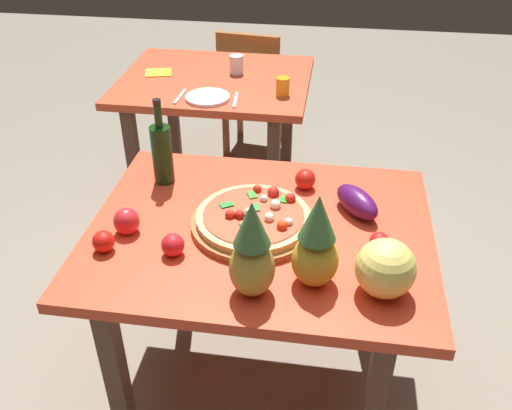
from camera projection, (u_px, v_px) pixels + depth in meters
ground_plane at (259, 378)px, 2.29m from camera, size 10.00×10.00×0.00m
display_table at (260, 250)px, 1.91m from camera, size 1.14×0.91×0.77m
background_table at (216, 97)px, 3.04m from camera, size 1.01×0.84×0.77m
dining_chair at (253, 85)px, 3.66m from camera, size 0.45×0.45×0.85m
pizza_board at (254, 223)px, 1.86m from camera, size 0.42×0.42×0.02m
pizza at (255, 215)px, 1.84m from camera, size 0.38×0.38×0.06m
wine_bottle at (162, 152)px, 2.04m from camera, size 0.08×0.08×0.33m
pineapple_left at (252, 254)px, 1.52m from camera, size 0.13×0.13×0.31m
pineapple_right at (316, 245)px, 1.56m from camera, size 0.14×0.14×0.30m
melon at (385, 268)px, 1.55m from camera, size 0.17×0.17×0.17m
bell_pepper at (127, 221)px, 1.81m from camera, size 0.08×0.08×0.09m
eggplant at (357, 202)px, 1.90m from camera, size 0.19×0.21×0.09m
tomato_near_board at (173, 245)px, 1.72m from camera, size 0.07×0.07×0.07m
tomato_by_bottle at (305, 179)px, 2.04m from camera, size 0.08×0.08×0.08m
tomato_at_corner at (103, 241)px, 1.74m from camera, size 0.07×0.07×0.07m
tomato_beside_pepper at (379, 242)px, 1.74m from camera, size 0.06×0.06×0.06m
drinking_glass_juice at (283, 86)px, 2.76m from camera, size 0.07×0.07×0.09m
drinking_glass_water at (237, 64)px, 3.01m from camera, size 0.07×0.07×0.10m
dinner_plate at (208, 97)px, 2.74m from camera, size 0.22×0.22×0.02m
fork_utensil at (180, 96)px, 2.76m from camera, size 0.02×0.18×0.01m
knife_utensil at (236, 100)px, 2.72m from camera, size 0.03×0.18×0.01m
napkin_folded at (158, 73)px, 3.03m from camera, size 0.17×0.15×0.01m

